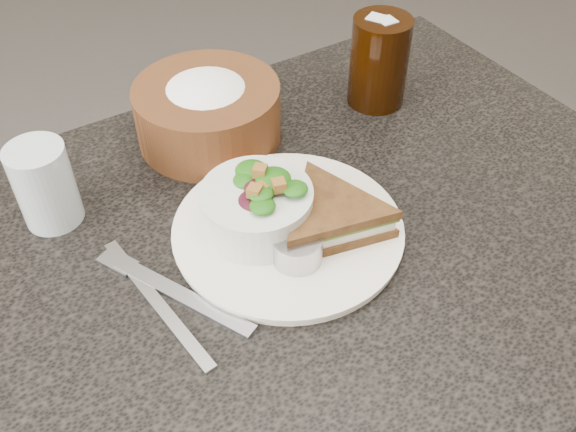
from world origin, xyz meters
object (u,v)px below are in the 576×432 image
(salad_bowl, at_px, (257,202))
(cola_glass, at_px, (379,58))
(sandwich, at_px, (332,216))
(water_glass, at_px, (45,185))
(bread_basket, at_px, (207,104))
(dining_table, at_px, (290,397))
(dinner_plate, at_px, (288,230))
(dressing_ramekin, at_px, (297,248))

(salad_bowl, height_order, cola_glass, cola_glass)
(sandwich, relative_size, water_glass, 1.51)
(sandwich, xyz_separation_m, bread_basket, (-0.03, 0.25, 0.02))
(bread_basket, bearing_deg, cola_glass, -10.85)
(dining_table, bearing_deg, water_glass, 141.52)
(dinner_plate, xyz_separation_m, water_glass, (-0.23, 0.18, 0.05))
(dining_table, xyz_separation_m, dinner_plate, (-0.00, 0.01, 0.38))
(water_glass, bearing_deg, dining_table, -38.48)
(bread_basket, distance_m, cola_glass, 0.26)
(dinner_plate, xyz_separation_m, sandwich, (0.04, -0.03, 0.03))
(salad_bowl, bearing_deg, cola_glass, 27.16)
(dinner_plate, distance_m, water_glass, 0.29)
(dining_table, height_order, dinner_plate, dinner_plate)
(dinner_plate, distance_m, bread_basket, 0.23)
(dining_table, distance_m, salad_bowl, 0.43)
(dining_table, distance_m, sandwich, 0.41)
(dining_table, distance_m, dinner_plate, 0.38)
(dressing_ramekin, relative_size, cola_glass, 0.40)
(water_glass, bearing_deg, dressing_ramekin, -46.98)
(dressing_ramekin, distance_m, bread_basket, 0.27)
(dressing_ramekin, height_order, bread_basket, bread_basket)
(dinner_plate, bearing_deg, cola_glass, 33.06)
(salad_bowl, relative_size, water_glass, 1.24)
(bread_basket, xyz_separation_m, water_glass, (-0.24, -0.04, -0.00))
(dining_table, xyz_separation_m, water_glass, (-0.23, 0.18, 0.43))
(salad_bowl, bearing_deg, water_glass, 141.97)
(dining_table, height_order, sandwich, sandwich)
(dinner_plate, xyz_separation_m, salad_bowl, (-0.03, 0.02, 0.04))
(dressing_ramekin, bearing_deg, dining_table, 65.79)
(sandwich, bearing_deg, bread_basket, 109.71)
(dressing_ramekin, bearing_deg, cola_glass, 38.03)
(dinner_plate, relative_size, salad_bowl, 2.08)
(sandwich, bearing_deg, water_glass, 154.65)
(salad_bowl, distance_m, dressing_ramekin, 0.07)
(dressing_ramekin, bearing_deg, dinner_plate, 69.42)
(salad_bowl, distance_m, water_glass, 0.25)
(sandwich, distance_m, cola_glass, 0.30)
(dinner_plate, bearing_deg, bread_basket, 87.97)
(dining_table, relative_size, dressing_ramekin, 17.32)
(dressing_ramekin, xyz_separation_m, cola_glass, (0.28, 0.22, 0.04))
(salad_bowl, bearing_deg, sandwich, -36.00)
(salad_bowl, bearing_deg, dining_table, -41.33)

